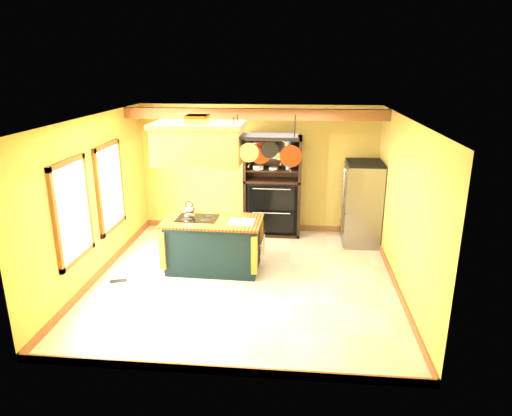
% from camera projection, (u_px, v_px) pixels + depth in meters
% --- Properties ---
extents(floor, '(5.00, 5.00, 0.00)m').
position_uv_depth(floor, '(245.00, 280.00, 7.71)').
color(floor, beige).
rests_on(floor, ground).
extents(ceiling, '(5.00, 5.00, 0.00)m').
position_uv_depth(ceiling, '(243.00, 118.00, 6.90)').
color(ceiling, white).
rests_on(ceiling, wall_back).
extents(wall_back, '(5.00, 0.02, 2.70)m').
position_uv_depth(wall_back, '(258.00, 169.00, 9.68)').
color(wall_back, gold).
rests_on(wall_back, floor).
extents(wall_front, '(5.00, 0.02, 2.70)m').
position_uv_depth(wall_front, '(217.00, 271.00, 4.93)').
color(wall_front, gold).
rests_on(wall_front, floor).
extents(wall_left, '(0.02, 5.00, 2.70)m').
position_uv_depth(wall_left, '(94.00, 199.00, 7.53)').
color(wall_left, gold).
rests_on(wall_left, floor).
extents(wall_right, '(0.02, 5.00, 2.70)m').
position_uv_depth(wall_right, '(404.00, 208.00, 7.08)').
color(wall_right, gold).
rests_on(wall_right, floor).
extents(ceiling_beam, '(5.00, 0.15, 0.20)m').
position_uv_depth(ceiling_beam, '(254.00, 114.00, 8.55)').
color(ceiling_beam, '#985C2F').
rests_on(ceiling_beam, ceiling).
extents(window_near, '(0.06, 1.06, 1.56)m').
position_uv_depth(window_near, '(73.00, 211.00, 6.76)').
color(window_near, '#985C2F').
rests_on(window_near, wall_left).
extents(window_far, '(0.06, 1.06, 1.56)m').
position_uv_depth(window_far, '(110.00, 187.00, 8.08)').
color(window_far, '#985C2F').
rests_on(window_far, wall_left).
extents(kitchen_island, '(1.72, 0.99, 1.11)m').
position_uv_depth(kitchen_island, '(213.00, 244.00, 7.99)').
color(kitchen_island, black).
rests_on(kitchen_island, floor).
extents(range_hood, '(1.50, 0.85, 0.80)m').
position_uv_depth(range_hood, '(198.00, 142.00, 7.47)').
color(range_hood, '#BC8A2F').
rests_on(range_hood, ceiling).
extents(pot_rack, '(1.16, 0.53, 0.80)m').
position_uv_depth(pot_rack, '(266.00, 144.00, 7.37)').
color(pot_rack, black).
rests_on(pot_rack, ceiling).
extents(refrigerator, '(0.71, 0.83, 1.63)m').
position_uv_depth(refrigerator, '(362.00, 205.00, 9.09)').
color(refrigerator, gray).
rests_on(refrigerator, floor).
extents(hutch, '(1.18, 0.54, 2.10)m').
position_uv_depth(hutch, '(272.00, 196.00, 9.59)').
color(hutch, black).
rests_on(hutch, floor).
extents(floor_register, '(0.30, 0.20, 0.01)m').
position_uv_depth(floor_register, '(119.00, 281.00, 7.66)').
color(floor_register, black).
rests_on(floor_register, floor).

